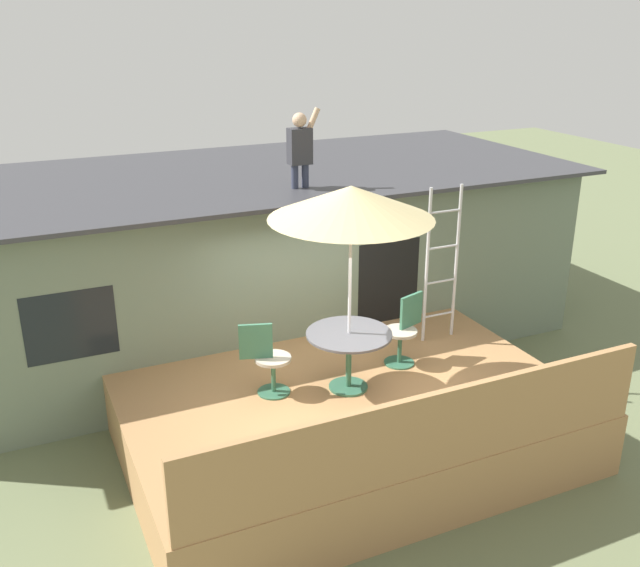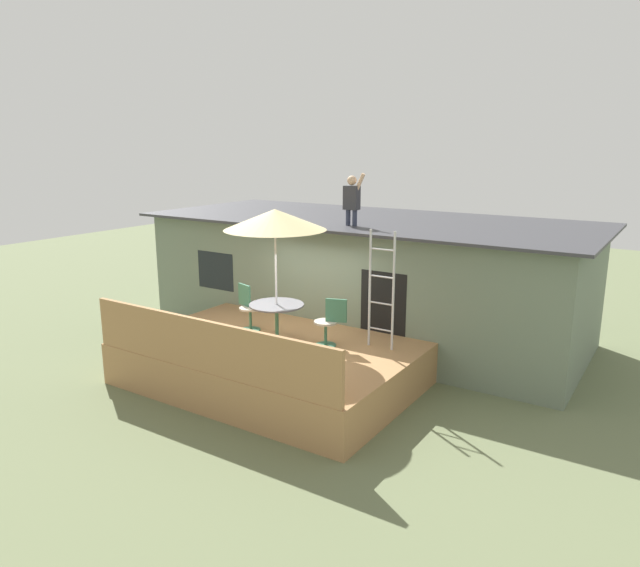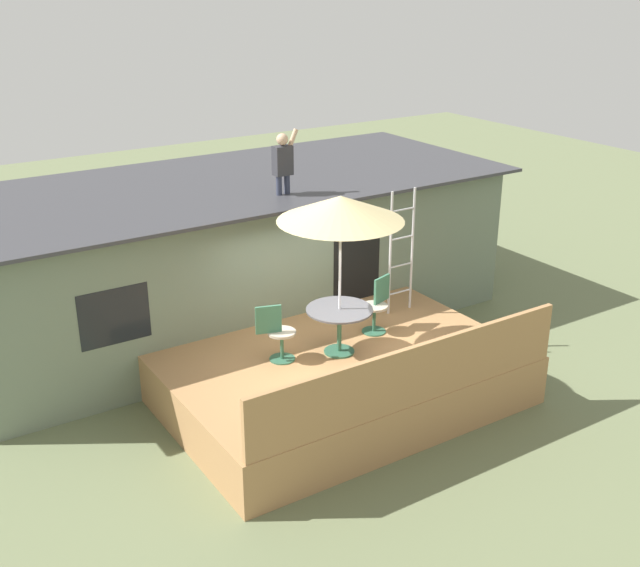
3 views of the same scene
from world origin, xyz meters
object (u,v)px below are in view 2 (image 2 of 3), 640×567
Objects in this scene: patio_table at (277,312)px; patio_chair_right at (329,323)px; patio_chair_left at (248,308)px; person_figure at (352,197)px; patio_umbrella at (275,220)px; step_ladder at (381,290)px.

patio_chair_right is (0.98, 0.33, -0.13)m from patio_table.
patio_chair_left and patio_chair_right have the same top height.
patio_umbrella is at bearing -98.62° from person_figure.
patio_chair_right is at bearing 18.39° from patio_chair_left.
patio_umbrella is 1.15× the size of step_ladder.
patio_chair_right is (-0.84, -0.45, -0.64)m from step_ladder.
patio_umbrella is 2.28m from person_figure.
patio_umbrella reaches higher than patio_chair_right.
person_figure is at bearing 73.76° from patio_chair_left.
patio_chair_right is (1.92, 0.04, 0.00)m from patio_chair_left.
person_figure reaches higher than patio_chair_right.
person_figure reaches higher than step_ladder.
person_figure reaches higher than patio_umbrella.
person_figure is at bearing -90.26° from patio_chair_right.
patio_table is 2.04m from step_ladder.
person_figure is (0.34, 2.23, 2.03)m from patio_table.
patio_umbrella is 2.13m from patio_chair_left.
patio_chair_right is at bearing 18.76° from patio_umbrella.
patio_umbrella reaches higher than patio_chair_left.
patio_umbrella is 2.76× the size of patio_chair_left.
patio_umbrella is 2.15m from patio_chair_right.
person_figure is 2.95m from patio_chair_right.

